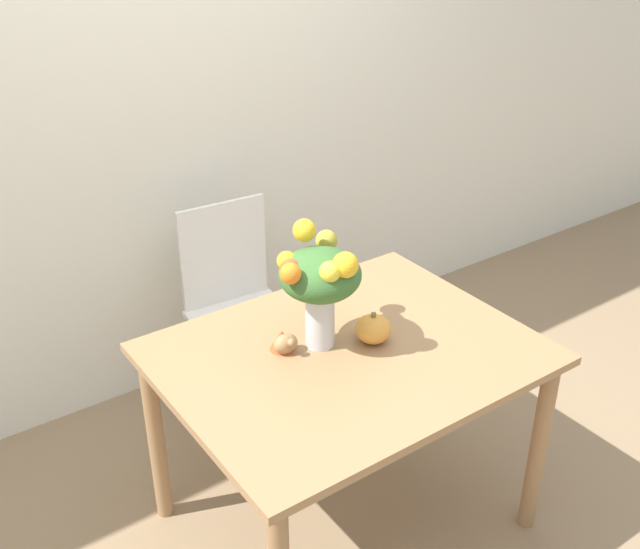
# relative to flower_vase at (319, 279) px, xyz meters

# --- Properties ---
(ground_plane) EXTENTS (12.00, 12.00, 0.00)m
(ground_plane) POSITION_rel_flower_vase_xyz_m (0.05, -0.08, -1.00)
(ground_plane) COLOR #8E7556
(wall_back) EXTENTS (8.00, 0.06, 2.70)m
(wall_back) POSITION_rel_flower_vase_xyz_m (0.05, 1.15, 0.35)
(wall_back) COLOR silver
(wall_back) RESTS_ON ground_plane
(dining_table) EXTENTS (1.20, 0.95, 0.76)m
(dining_table) POSITION_rel_flower_vase_xyz_m (0.05, -0.08, -0.35)
(dining_table) COLOR #9E754C
(dining_table) RESTS_ON ground_plane
(flower_vase) EXTENTS (0.31, 0.30, 0.42)m
(flower_vase) POSITION_rel_flower_vase_xyz_m (0.00, 0.00, 0.00)
(flower_vase) COLOR silver
(flower_vase) RESTS_ON dining_table
(pumpkin) EXTENTS (0.12, 0.12, 0.11)m
(pumpkin) POSITION_rel_flower_vase_xyz_m (0.16, -0.09, -0.20)
(pumpkin) COLOR gold
(pumpkin) RESTS_ON dining_table
(turkey_figurine) EXTENTS (0.08, 0.11, 0.07)m
(turkey_figurine) POSITION_rel_flower_vase_xyz_m (-0.12, 0.04, -0.21)
(turkey_figurine) COLOR #A87A4C
(turkey_figurine) RESTS_ON dining_table
(dining_chair_near_window) EXTENTS (0.45, 0.45, 0.93)m
(dining_chair_near_window) POSITION_rel_flower_vase_xyz_m (0.12, 0.77, -0.52)
(dining_chair_near_window) COLOR white
(dining_chair_near_window) RESTS_ON ground_plane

